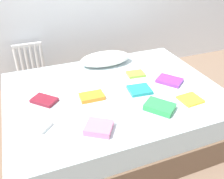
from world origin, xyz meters
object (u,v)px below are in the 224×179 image
at_px(textbook_white, 37,125).
at_px(textbook_yellow, 190,99).
at_px(textbook_green, 160,107).
at_px(pillow, 105,59).
at_px(textbook_maroon, 44,100).
at_px(textbook_teal, 140,90).
at_px(textbook_lime, 136,74).
at_px(radiator, 30,63).
at_px(textbook_purple, 170,80).
at_px(textbook_pink, 99,128).
at_px(textbook_orange, 92,96).
at_px(bed, 114,112).

relative_size(textbook_white, textbook_yellow, 1.06).
bearing_deg(textbook_green, textbook_yellow, 54.07).
distance_m(pillow, textbook_maroon, 0.90).
xyz_separation_m(textbook_white, textbook_teal, (0.94, 0.16, 0.00)).
bearing_deg(textbook_yellow, textbook_lime, 108.05).
xyz_separation_m(radiator, textbook_purple, (1.24, -1.25, 0.15)).
bearing_deg(textbook_maroon, textbook_lime, 54.48).
height_order(pillow, textbook_pink, pillow).
relative_size(radiator, textbook_teal, 2.50).
bearing_deg(radiator, textbook_green, -60.61).
bearing_deg(textbook_orange, textbook_purple, 2.11).
relative_size(bed, textbook_teal, 9.93).
relative_size(textbook_maroon, textbook_yellow, 1.17).
relative_size(textbook_maroon, textbook_lime, 1.21).
bearing_deg(radiator, textbook_yellow, -52.45).
xyz_separation_m(pillow, textbook_teal, (0.10, -0.65, -0.05)).
bearing_deg(radiator, pillow, -39.93).
relative_size(textbook_pink, textbook_lime, 1.10).
bearing_deg(textbook_maroon, radiator, 137.24).
xyz_separation_m(textbook_orange, textbook_green, (0.47, -0.36, 0.01)).
xyz_separation_m(pillow, textbook_green, (0.13, -0.96, -0.04)).
height_order(textbook_purple, textbook_teal, textbook_purple).
xyz_separation_m(textbook_white, textbook_lime, (1.05, 0.46, -0.00)).
bearing_deg(textbook_orange, textbook_maroon, 168.29).
bearing_deg(textbook_purple, textbook_yellow, -39.01).
xyz_separation_m(textbook_maroon, textbook_yellow, (1.19, -0.45, -0.00)).
distance_m(textbook_maroon, textbook_lime, 0.96).
distance_m(radiator, textbook_orange, 1.33).
xyz_separation_m(textbook_orange, textbook_pink, (-0.08, -0.43, 0.01)).
distance_m(textbook_white, textbook_yellow, 1.30).
xyz_separation_m(textbook_maroon, textbook_pink, (0.32, -0.53, 0.01)).
xyz_separation_m(textbook_pink, textbook_lime, (0.63, 0.68, -0.01)).
distance_m(textbook_purple, textbook_pink, 0.98).
height_order(textbook_maroon, textbook_teal, same).
distance_m(bed, radiator, 1.38).
bearing_deg(textbook_yellow, bed, 140.65).
bearing_deg(textbook_maroon, textbook_white, -61.72).
bearing_deg(textbook_orange, radiator, 111.33).
distance_m(textbook_purple, textbook_white, 1.32).
bearing_deg(radiator, textbook_maroon, -88.29).
relative_size(textbook_teal, textbook_pink, 1.04).
relative_size(textbook_maroon, textbook_green, 0.91).
bearing_deg(pillow, textbook_orange, -120.00).
height_order(radiator, textbook_orange, radiator).
xyz_separation_m(textbook_green, textbook_teal, (-0.03, 0.31, -0.01)).
relative_size(radiator, textbook_pink, 2.61).
bearing_deg(textbook_white, textbook_orange, 68.87).
xyz_separation_m(textbook_orange, textbook_lime, (0.55, 0.25, -0.01)).
distance_m(bed, textbook_orange, 0.36).
distance_m(pillow, textbook_teal, 0.66).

